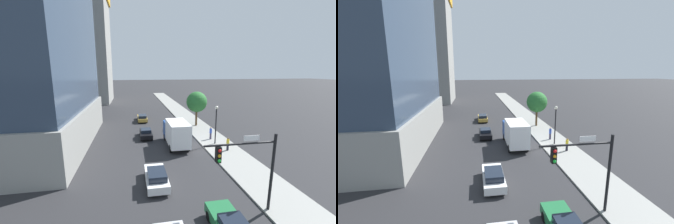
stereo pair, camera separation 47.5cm
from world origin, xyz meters
TOP-DOWN VIEW (x-y plane):
  - sidewalk at (7.67, 20.00)m, footprint 4.45×120.00m
  - construction_building at (-17.06, 60.20)m, footprint 15.22×16.43m
  - traffic_light_pole at (4.04, 4.39)m, footprint 5.09×0.48m
  - street_lamp at (7.35, 17.69)m, footprint 0.44×0.44m
  - street_tree at (7.66, 27.05)m, footprint 3.60×3.60m
  - car_white at (-1.62, 9.15)m, footprint 1.83×4.27m
  - car_black at (-1.62, 22.27)m, footprint 1.75×4.08m
  - car_gold at (-1.62, 32.38)m, footprint 1.79×4.72m
  - box_truck at (2.08, 18.06)m, footprint 2.46×6.57m
  - pedestrian_blue_shirt at (7.44, 19.55)m, footprint 0.34×0.34m
  - pedestrian_yellow_shirt at (7.95, 15.18)m, footprint 0.34×0.34m

SIDE VIEW (x-z plane):
  - sidewalk at x=7.67m, z-range 0.00..0.15m
  - car_black at x=-1.62m, z-range 0.00..1.36m
  - car_gold at x=-1.62m, z-range 0.01..1.38m
  - car_white at x=-1.62m, z-range 0.00..1.47m
  - pedestrian_yellow_shirt at x=7.95m, z-range 0.16..1.78m
  - pedestrian_blue_shirt at x=7.44m, z-range 0.17..1.95m
  - box_truck at x=2.08m, z-range 0.17..3.64m
  - street_lamp at x=7.35m, z-range 1.00..6.16m
  - traffic_light_pole at x=4.04m, z-range 1.19..6.81m
  - street_tree at x=7.66m, z-range 1.35..7.39m
  - construction_building at x=-17.06m, z-range -2.78..38.56m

